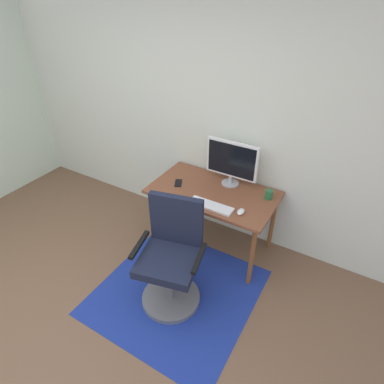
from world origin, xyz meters
TOP-DOWN VIEW (x-y plane):
  - ground_plane at (0.00, 0.00)m, footprint 12.00×12.00m
  - wall_back at (0.00, 2.20)m, footprint 6.00×0.10m
  - area_rug at (0.38, 1.03)m, footprint 1.40×1.40m
  - desk at (0.36, 1.78)m, footprint 1.26×0.71m
  - monitor at (0.44, 1.99)m, footprint 0.54×0.18m
  - keyboard at (0.46, 1.53)m, footprint 0.43×0.13m
  - computer_mouse at (0.74, 1.58)m, footprint 0.06×0.10m
  - coffee_cup at (0.88, 1.94)m, footprint 0.08×0.08m
  - cell_phone at (-0.02, 1.72)m, footprint 0.12×0.16m
  - office_chair at (0.37, 0.98)m, footprint 0.64×0.59m

SIDE VIEW (x-z plane):
  - ground_plane at x=0.00m, z-range 0.00..0.00m
  - area_rug at x=0.38m, z-range 0.00..0.01m
  - office_chair at x=0.37m, z-range -0.08..0.96m
  - desk at x=0.36m, z-range 0.29..1.01m
  - cell_phone at x=-0.02m, z-range 0.72..0.73m
  - keyboard at x=0.46m, z-range 0.72..0.74m
  - computer_mouse at x=0.74m, z-range 0.72..0.76m
  - coffee_cup at x=0.88m, z-range 0.72..0.81m
  - monitor at x=0.44m, z-range 0.76..1.23m
  - wall_back at x=0.00m, z-range 0.00..2.60m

